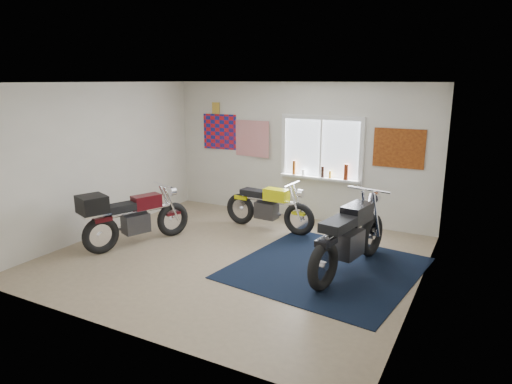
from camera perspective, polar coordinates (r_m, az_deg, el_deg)
The scene contains 10 objects.
ground at distance 7.32m, azimuth -2.66°, elevation -8.12°, with size 5.50×5.50×0.00m, color #9E896B.
room_shell at distance 6.88m, azimuth -2.81°, elevation 4.65°, with size 5.50×5.50×5.50m.
navy_rug at distance 6.98m, azimuth 8.75°, elevation -9.35°, with size 2.50×2.60×0.01m, color black.
window_assembly at distance 8.93m, azimuth 8.14°, elevation 4.90°, with size 1.66×0.17×1.26m.
oil_bottles at distance 8.89m, azimuth 8.53°, elevation 2.62°, with size 1.14×0.09×0.30m.
flag_display at distance 9.92m, azimuth -5.04°, elevation 10.41°, with size 1.60×0.10×1.17m.
triumph_poster at distance 8.54m, azimuth 17.43°, elevation 5.23°, with size 0.90×0.03×0.70m, color #A54C14.
yellow_triumph at distance 8.51m, azimuth 1.55°, elevation -1.99°, with size 1.88×0.56×0.94m.
black_chrome_bike at distance 6.77m, azimuth 11.59°, elevation -5.73°, with size 0.71×2.23×1.15m.
maroon_tourer at distance 7.90m, azimuth -15.57°, elevation -3.01°, with size 1.01×1.90×0.99m.
Camera 1 is at (3.47, -5.84, 2.74)m, focal length 32.00 mm.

